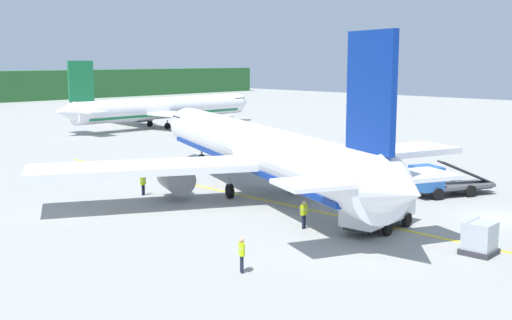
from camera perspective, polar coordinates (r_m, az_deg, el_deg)
name	(u,v)px	position (r m, az deg, el deg)	size (l,w,h in m)	color
ground	(103,149)	(77.94, -13.40, 0.99)	(240.00, 320.00, 0.20)	#999993
airliner_foreground	(257,150)	(49.71, 0.09, 0.87)	(33.38, 39.69, 11.90)	white
airliner_mid_apron	(162,109)	(98.93, -8.30, 4.53)	(35.41, 29.53, 10.13)	white
airliner_distant	(4,89)	(180.36, -21.48, 5.87)	(29.16, 24.61, 8.92)	white
service_truck_fuel	(440,181)	(50.91, 15.96, -1.83)	(7.06, 4.68, 2.74)	#2659A5
service_truck_pushback	(379,206)	(40.20, 10.82, -4.05)	(5.98, 2.85, 2.52)	white
cargo_container_near	(479,238)	(36.72, 19.16, -6.55)	(1.78, 1.78, 1.89)	#333338
crew_marshaller	(242,252)	(31.75, -1.27, -8.16)	(0.42, 0.56, 1.77)	#191E33
crew_loader_left	(143,183)	(50.15, -9.98, -1.99)	(0.61, 0.34, 1.66)	#191E33
crew_loader_right	(304,212)	(39.81, 4.28, -4.63)	(0.63, 0.26, 1.77)	#191E33
apron_guide_line	(287,205)	(46.31, 2.81, -4.01)	(0.30, 60.00, 0.01)	yellow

